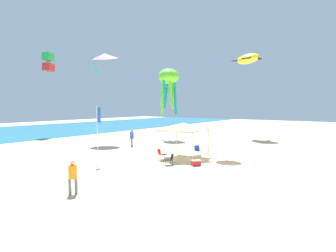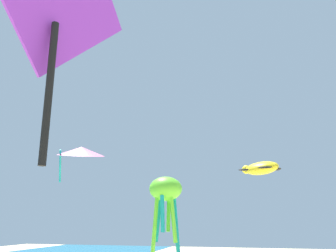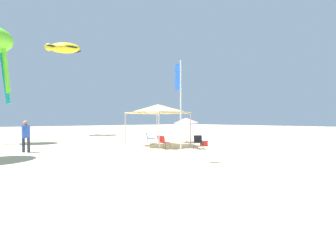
{
  "view_description": "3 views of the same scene",
  "coord_description": "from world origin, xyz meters",
  "px_view_note": "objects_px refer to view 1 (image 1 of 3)",
  "views": [
    {
      "loc": [
        -19.08,
        -8.29,
        4.22
      ],
      "look_at": [
        0.95,
        6.13,
        2.35
      ],
      "focal_mm": 29.61,
      "sensor_mm": 36.0,
      "label": 1
    },
    {
      "loc": [
        -17.74,
        4.8,
        5.33
      ],
      "look_at": [
        0.24,
        9.39,
        10.39
      ],
      "focal_mm": 37.33,
      "sensor_mm": 36.0,
      "label": 2
    },
    {
      "loc": [
        -13.52,
        13.93,
        1.76
      ],
      "look_at": [
        -1.07,
        3.21,
        1.36
      ],
      "focal_mm": 26.21,
      "sensor_mm": 36.0,
      "label": 3
    }
  ],
  "objects_px": {
    "beach_umbrella": "(225,138)",
    "person_by_tent": "(73,174)",
    "folding_chair_near_cooler": "(198,150)",
    "banner_flag": "(98,130)",
    "kite_octopus_lime": "(169,79)",
    "cooler_box": "(196,163)",
    "canopy_tent": "(184,127)",
    "folding_chair_facing_ocean": "(161,153)",
    "person_watching_sky": "(132,137)",
    "kite_turtle_yellow": "(248,59)",
    "kite_box_green": "(48,62)",
    "folding_chair_right_of_tent": "(170,159)",
    "kite_delta_pink": "(105,56)"
  },
  "relations": [
    {
      "from": "folding_chair_near_cooler",
      "to": "banner_flag",
      "type": "relative_size",
      "value": 0.2
    },
    {
      "from": "folding_chair_facing_ocean",
      "to": "kite_box_green",
      "type": "xyz_separation_m",
      "value": [
        4.45,
        22.59,
        9.58
      ]
    },
    {
      "from": "banner_flag",
      "to": "kite_octopus_lime",
      "type": "height_order",
      "value": "kite_octopus_lime"
    },
    {
      "from": "beach_umbrella",
      "to": "folding_chair_facing_ocean",
      "type": "relative_size",
      "value": 2.44
    },
    {
      "from": "kite_turtle_yellow",
      "to": "person_watching_sky",
      "type": "bearing_deg",
      "value": 104.39
    },
    {
      "from": "canopy_tent",
      "to": "folding_chair_near_cooler",
      "type": "bearing_deg",
      "value": -15.48
    },
    {
      "from": "canopy_tent",
      "to": "beach_umbrella",
      "type": "height_order",
      "value": "canopy_tent"
    },
    {
      "from": "cooler_box",
      "to": "kite_delta_pink",
      "type": "relative_size",
      "value": 0.18
    },
    {
      "from": "cooler_box",
      "to": "banner_flag",
      "type": "height_order",
      "value": "banner_flag"
    },
    {
      "from": "person_by_tent",
      "to": "kite_delta_pink",
      "type": "xyz_separation_m",
      "value": [
        13.33,
        12.68,
        8.65
      ]
    },
    {
      "from": "beach_umbrella",
      "to": "kite_box_green",
      "type": "relative_size",
      "value": 0.78
    },
    {
      "from": "person_by_tent",
      "to": "person_watching_sky",
      "type": "relative_size",
      "value": 0.95
    },
    {
      "from": "kite_turtle_yellow",
      "to": "cooler_box",
      "type": "bearing_deg",
      "value": 139.04
    },
    {
      "from": "kite_box_green",
      "to": "kite_turtle_yellow",
      "type": "distance_m",
      "value": 26.53
    },
    {
      "from": "canopy_tent",
      "to": "beach_umbrella",
      "type": "relative_size",
      "value": 1.82
    },
    {
      "from": "kite_box_green",
      "to": "person_by_tent",
      "type": "bearing_deg",
      "value": 132.18
    },
    {
      "from": "beach_umbrella",
      "to": "person_watching_sky",
      "type": "distance_m",
      "value": 10.96
    },
    {
      "from": "beach_umbrella",
      "to": "cooler_box",
      "type": "height_order",
      "value": "beach_umbrella"
    },
    {
      "from": "beach_umbrella",
      "to": "person_watching_sky",
      "type": "relative_size",
      "value": 1.15
    },
    {
      "from": "canopy_tent",
      "to": "cooler_box",
      "type": "distance_m",
      "value": 3.88
    },
    {
      "from": "kite_octopus_lime",
      "to": "beach_umbrella",
      "type": "bearing_deg",
      "value": -125.62
    },
    {
      "from": "folding_chair_facing_ocean",
      "to": "person_by_tent",
      "type": "height_order",
      "value": "person_by_tent"
    },
    {
      "from": "folding_chair_facing_ocean",
      "to": "person_by_tent",
      "type": "distance_m",
      "value": 9.3
    },
    {
      "from": "kite_delta_pink",
      "to": "kite_box_green",
      "type": "bearing_deg",
      "value": 152.65
    },
    {
      "from": "banner_flag",
      "to": "cooler_box",
      "type": "bearing_deg",
      "value": -57.22
    },
    {
      "from": "banner_flag",
      "to": "person_watching_sky",
      "type": "height_order",
      "value": "banner_flag"
    },
    {
      "from": "canopy_tent",
      "to": "folding_chair_right_of_tent",
      "type": "height_order",
      "value": "canopy_tent"
    },
    {
      "from": "folding_chair_near_cooler",
      "to": "cooler_box",
      "type": "height_order",
      "value": "folding_chair_near_cooler"
    },
    {
      "from": "folding_chair_right_of_tent",
      "to": "folding_chair_facing_ocean",
      "type": "distance_m",
      "value": 2.15
    },
    {
      "from": "folding_chair_facing_ocean",
      "to": "kite_turtle_yellow",
      "type": "xyz_separation_m",
      "value": [
        18.15,
        -0.13,
        9.63
      ]
    },
    {
      "from": "banner_flag",
      "to": "person_watching_sky",
      "type": "bearing_deg",
      "value": 27.65
    },
    {
      "from": "folding_chair_near_cooler",
      "to": "folding_chair_right_of_tent",
      "type": "bearing_deg",
      "value": -145.56
    },
    {
      "from": "canopy_tent",
      "to": "kite_turtle_yellow",
      "type": "xyz_separation_m",
      "value": [
        16.45,
        0.83,
        7.61
      ]
    },
    {
      "from": "person_watching_sky",
      "to": "kite_box_green",
      "type": "xyz_separation_m",
      "value": [
        0.74,
        16.01,
        9.04
      ]
    },
    {
      "from": "person_by_tent",
      "to": "folding_chair_facing_ocean",
      "type": "bearing_deg",
      "value": -152.93
    },
    {
      "from": "canopy_tent",
      "to": "kite_box_green",
      "type": "distance_m",
      "value": 24.88
    },
    {
      "from": "banner_flag",
      "to": "folding_chair_right_of_tent",
      "type": "bearing_deg",
      "value": -56.36
    },
    {
      "from": "beach_umbrella",
      "to": "kite_delta_pink",
      "type": "bearing_deg",
      "value": 82.99
    },
    {
      "from": "canopy_tent",
      "to": "folding_chair_facing_ocean",
      "type": "bearing_deg",
      "value": 150.64
    },
    {
      "from": "cooler_box",
      "to": "person_by_tent",
      "type": "height_order",
      "value": "person_by_tent"
    },
    {
      "from": "beach_umbrella",
      "to": "person_by_tent",
      "type": "height_order",
      "value": "beach_umbrella"
    },
    {
      "from": "folding_chair_right_of_tent",
      "to": "person_watching_sky",
      "type": "relative_size",
      "value": 0.47
    },
    {
      "from": "kite_box_green",
      "to": "beach_umbrella",
      "type": "bearing_deg",
      "value": 156.88
    },
    {
      "from": "folding_chair_facing_ocean",
      "to": "kite_octopus_lime",
      "type": "distance_m",
      "value": 14.96
    },
    {
      "from": "beach_umbrella",
      "to": "banner_flag",
      "type": "distance_m",
      "value": 9.35
    },
    {
      "from": "folding_chair_near_cooler",
      "to": "kite_box_green",
      "type": "height_order",
      "value": "kite_box_green"
    },
    {
      "from": "kite_box_green",
      "to": "kite_delta_pink",
      "type": "bearing_deg",
      "value": 160.17
    },
    {
      "from": "beach_umbrella",
      "to": "kite_delta_pink",
      "type": "height_order",
      "value": "kite_delta_pink"
    },
    {
      "from": "folding_chair_right_of_tent",
      "to": "person_watching_sky",
      "type": "distance_m",
      "value": 9.71
    },
    {
      "from": "canopy_tent",
      "to": "kite_turtle_yellow",
      "type": "distance_m",
      "value": 18.14
    }
  ]
}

